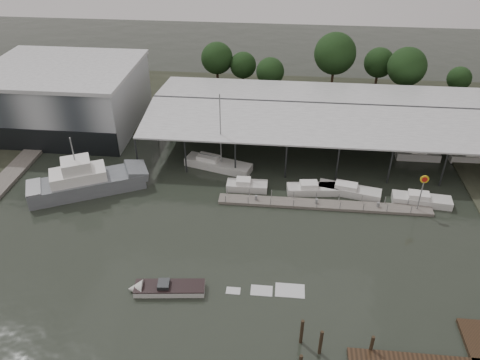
# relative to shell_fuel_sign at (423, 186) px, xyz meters

# --- Properties ---
(ground) EXTENTS (200.00, 200.00, 0.00)m
(ground) POSITION_rel_shell_fuel_sign_xyz_m (-27.00, -9.99, -3.93)
(ground) COLOR #242A22
(ground) RESTS_ON ground
(land_strip_far) EXTENTS (140.00, 30.00, 0.30)m
(land_strip_far) POSITION_rel_shell_fuel_sign_xyz_m (-27.00, 32.01, -3.83)
(land_strip_far) COLOR #383C2D
(land_strip_far) RESTS_ON ground
(land_strip_west) EXTENTS (20.00, 40.00, 0.30)m
(land_strip_west) POSITION_rel_shell_fuel_sign_xyz_m (-67.00, 20.01, -3.83)
(land_strip_west) COLOR #383C2D
(land_strip_west) RESTS_ON ground
(storage_warehouse) EXTENTS (24.50, 20.50, 10.50)m
(storage_warehouse) POSITION_rel_shell_fuel_sign_xyz_m (-55.00, 19.95, 1.36)
(storage_warehouse) COLOR #A9AEB4
(storage_warehouse) RESTS_ON ground
(covered_boat_shed) EXTENTS (58.24, 24.00, 6.96)m
(covered_boat_shed) POSITION_rel_shell_fuel_sign_xyz_m (-10.00, 18.01, 2.20)
(covered_boat_shed) COLOR silver
(covered_boat_shed) RESTS_ON ground
(trawler_dock) EXTENTS (3.00, 18.00, 0.50)m
(trawler_dock) POSITION_rel_shell_fuel_sign_xyz_m (-57.00, 4.01, -3.68)
(trawler_dock) COLOR slate
(trawler_dock) RESTS_ON ground
(floating_dock) EXTENTS (28.00, 2.00, 1.40)m
(floating_dock) POSITION_rel_shell_fuel_sign_xyz_m (-12.00, 0.01, -3.72)
(floating_dock) COLOR slate
(floating_dock) RESTS_ON ground
(shell_fuel_sign) EXTENTS (1.10, 0.18, 5.55)m
(shell_fuel_sign) POSITION_rel_shell_fuel_sign_xyz_m (0.00, 0.00, 0.00)
(shell_fuel_sign) COLOR gray
(shell_fuel_sign) RESTS_ON ground
(grey_trawler) EXTENTS (16.21, 10.84, 8.84)m
(grey_trawler) POSITION_rel_shell_fuel_sign_xyz_m (-44.23, 0.36, -2.35)
(grey_trawler) COLOR slate
(grey_trawler) RESTS_ON ground
(white_sailboat) EXTENTS (10.41, 5.32, 12.14)m
(white_sailboat) POSITION_rel_shell_fuel_sign_xyz_m (-27.39, 8.11, -3.28)
(white_sailboat) COLOR silver
(white_sailboat) RESTS_ON ground
(speedboat_underway) EXTENTS (19.04, 4.03, 2.00)m
(speedboat_underway) POSITION_rel_shell_fuel_sign_xyz_m (-29.56, -16.96, -3.53)
(speedboat_underway) COLOR silver
(speedboat_underway) RESTS_ON ground
(moored_cruiser_0) EXTENTS (5.65, 2.25, 1.70)m
(moored_cruiser_0) POSITION_rel_shell_fuel_sign_xyz_m (-22.54, 2.94, -3.31)
(moored_cruiser_0) COLOR silver
(moored_cruiser_0) RESTS_ON ground
(moored_cruiser_1) EXTENTS (7.06, 2.94, 1.70)m
(moored_cruiser_1) POSITION_rel_shell_fuel_sign_xyz_m (-13.55, 3.00, -3.31)
(moored_cruiser_1) COLOR silver
(moored_cruiser_1) RESTS_ON ground
(moored_cruiser_2) EXTENTS (8.70, 4.04, 1.70)m
(moored_cruiser_2) POSITION_rel_shell_fuel_sign_xyz_m (-8.47, 3.18, -3.31)
(moored_cruiser_2) COLOR silver
(moored_cruiser_2) RESTS_ON ground
(moored_cruiser_3) EXTENTS (7.77, 2.94, 1.70)m
(moored_cruiser_3) POSITION_rel_shell_fuel_sign_xyz_m (0.89, 1.87, -3.31)
(moored_cruiser_3) COLOR silver
(moored_cruiser_3) RESTS_ON ground
(horizon_tree_line) EXTENTS (68.09, 11.91, 12.03)m
(horizon_tree_line) POSITION_rel_shell_fuel_sign_xyz_m (-3.67, 38.27, 2.58)
(horizon_tree_line) COLOR black
(horizon_tree_line) RESTS_ON ground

